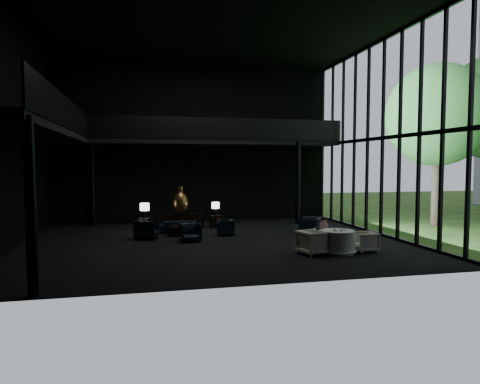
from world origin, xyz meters
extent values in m
cube|color=black|center=(0.00, 0.00, 0.00)|extent=(14.00, 12.00, 0.02)
cube|color=black|center=(0.00, 0.00, 8.00)|extent=(14.00, 12.00, 0.02)
cube|color=black|center=(0.00, 6.00, 4.00)|extent=(14.00, 0.04, 8.00)
cube|color=black|center=(0.00, -6.00, 4.00)|extent=(14.00, 0.04, 8.00)
cube|color=black|center=(-7.00, 0.00, 4.00)|extent=(0.04, 12.00, 8.00)
cube|color=black|center=(-6.00, 0.00, 4.00)|extent=(2.00, 12.00, 0.25)
cube|color=black|center=(1.00, 5.00, 4.00)|extent=(12.00, 2.00, 0.25)
cube|color=black|center=(-5.00, 0.00, 4.60)|extent=(0.06, 12.00, 1.00)
cube|color=black|center=(1.00, 4.00, 4.60)|extent=(12.00, 0.06, 1.00)
cylinder|color=black|center=(-5.00, -5.70, 2.00)|extent=(0.24, 0.24, 4.00)
cylinder|color=black|center=(-5.00, 5.70, 2.00)|extent=(0.24, 0.24, 4.00)
cylinder|color=black|center=(4.80, 4.00, 2.00)|extent=(0.24, 0.24, 4.00)
cylinder|color=#382D23|center=(11.00, 2.00, 2.45)|extent=(0.36, 0.36, 4.90)
sphere|color=#2B5E21|center=(11.00, 2.00, 5.25)|extent=(4.80, 4.80, 4.80)
cube|color=black|center=(-0.96, 3.74, 0.33)|extent=(2.10, 0.48, 0.67)
ellipsoid|color=#B2973C|center=(-0.96, 3.62, 1.19)|extent=(0.67, 0.67, 1.04)
cylinder|color=#B2973C|center=(-0.96, 3.62, 1.82)|extent=(0.23, 0.23, 0.21)
cube|color=black|center=(-2.56, 3.74, 0.26)|extent=(0.48, 0.48, 0.53)
cylinder|color=black|center=(-2.56, 3.49, 0.70)|extent=(0.12, 0.12, 0.36)
cylinder|color=white|center=(-2.56, 3.49, 1.05)|extent=(0.41, 0.41, 0.33)
cube|color=black|center=(0.64, 3.64, 0.28)|extent=(0.52, 0.52, 0.57)
cylinder|color=black|center=(0.64, 3.61, 0.73)|extent=(0.11, 0.11, 0.32)
cylinder|color=white|center=(0.64, 3.61, 1.03)|extent=(0.36, 0.36, 0.29)
imported|color=black|center=(-1.09, 2.54, 0.32)|extent=(1.62, 0.49, 0.63)
imported|color=black|center=(-2.49, 1.21, 0.47)|extent=(1.07, 1.11, 0.94)
imported|color=black|center=(0.68, 1.39, 0.34)|extent=(0.69, 0.72, 0.67)
imported|color=black|center=(-0.90, 0.26, 0.37)|extent=(0.81, 0.77, 0.75)
imported|color=black|center=(4.39, 1.36, 0.39)|extent=(0.97, 1.07, 0.78)
cube|color=black|center=(-1.14, 1.72, 0.20)|extent=(1.07, 1.07, 0.39)
cylinder|color=white|center=(3.67, -2.88, 0.38)|extent=(1.11, 1.11, 0.75)
cone|color=white|center=(3.67, -2.88, 0.05)|extent=(1.26, 1.26, 0.10)
imported|color=tan|center=(3.58, -2.06, 0.37)|extent=(0.89, 0.86, 0.73)
imported|color=#BDAF8D|center=(4.66, -2.87, 0.34)|extent=(0.65, 0.69, 0.69)
imported|color=#BBB798|center=(2.77, -2.91, 0.49)|extent=(1.12, 1.16, 0.97)
cylinder|color=pink|center=(3.60, -1.88, 0.66)|extent=(0.29, 0.29, 0.41)
sphere|color=#D8A884|center=(3.60, -1.88, 0.96)|extent=(0.21, 0.21, 0.21)
ellipsoid|color=black|center=(3.60, -1.88, 0.99)|extent=(0.22, 0.22, 0.14)
cylinder|color=white|center=(3.51, -2.99, 0.76)|extent=(0.25, 0.25, 0.01)
cylinder|color=white|center=(3.89, -2.61, 0.76)|extent=(0.30, 0.30, 0.02)
cylinder|color=white|center=(3.87, -2.97, 0.76)|extent=(0.15, 0.15, 0.01)
cylinder|color=white|center=(3.87, -2.92, 0.79)|extent=(0.08, 0.08, 0.05)
ellipsoid|color=white|center=(3.61, -2.77, 0.79)|extent=(0.15, 0.15, 0.07)
cylinder|color=#99999E|center=(3.66, -3.12, 0.78)|extent=(0.06, 0.06, 0.07)
camera|label=1|loc=(-2.55, -15.82, 2.94)|focal=32.00mm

